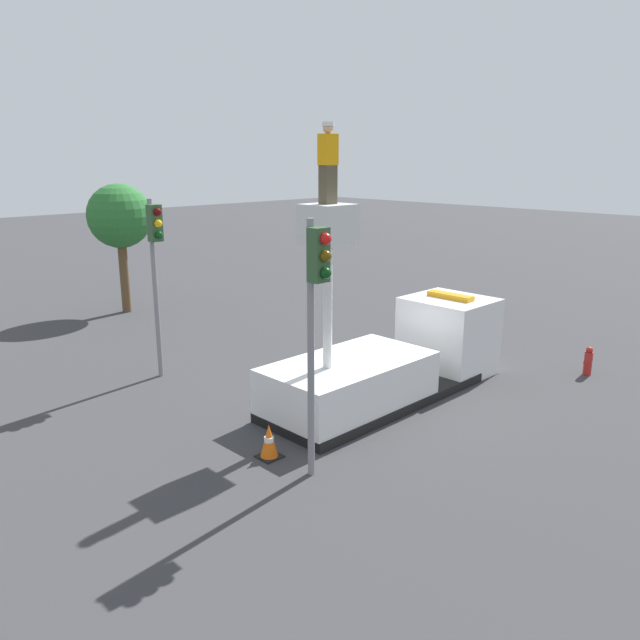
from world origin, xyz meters
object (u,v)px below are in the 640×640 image
object	(u,v)px
worker	(328,163)
traffic_cone_rear	(269,442)
traffic_light_pole	(316,300)
traffic_light_across	(156,253)
fire_hydrant	(588,361)
tree_left_bg	(120,217)
bucket_truck	(392,362)

from	to	relation	value
worker	traffic_cone_rear	world-z (taller)	worker
traffic_light_pole	worker	bearing A→B (deg)	40.42
traffic_light_across	traffic_cone_rear	world-z (taller)	traffic_light_across
fire_hydrant	tree_left_bg	world-z (taller)	tree_left_bg
traffic_light_across	tree_left_bg	size ratio (longest dim) A/B	0.98
traffic_cone_rear	bucket_truck	bearing A→B (deg)	6.11
tree_left_bg	fire_hydrant	bearing A→B (deg)	-70.30
bucket_truck	tree_left_bg	bearing A→B (deg)	92.70
traffic_light_across	traffic_light_pole	bearing A→B (deg)	-96.86
traffic_light_across	traffic_cone_rear	size ratio (longest dim) A/B	6.79
traffic_cone_rear	traffic_light_pole	bearing A→B (deg)	-83.69
tree_left_bg	bucket_truck	bearing A→B (deg)	-87.30
bucket_truck	traffic_cone_rear	world-z (taller)	bucket_truck
traffic_light_pole	traffic_light_across	size ratio (longest dim) A/B	1.01
traffic_light_across	fire_hydrant	world-z (taller)	traffic_light_across
fire_hydrant	tree_left_bg	bearing A→B (deg)	109.70
fire_hydrant	traffic_cone_rear	size ratio (longest dim) A/B	1.14
traffic_light_pole	traffic_cone_rear	xyz separation A→B (m)	(-0.14, 1.29, -3.28)
traffic_light_across	fire_hydrant	xyz separation A→B (m)	(8.99, -8.55, -3.20)
worker	fire_hydrant	bearing A→B (deg)	-21.45
traffic_light_pole	traffic_cone_rear	size ratio (longest dim) A/B	6.83
traffic_light_pole	traffic_light_across	distance (m)	7.35
traffic_light_pole	traffic_cone_rear	distance (m)	3.53
traffic_light_across	fire_hydrant	distance (m)	12.81
traffic_cone_rear	tree_left_bg	distance (m)	15.02
bucket_truck	fire_hydrant	distance (m)	6.13
traffic_cone_rear	tree_left_bg	bearing A→B (deg)	73.79
worker	traffic_light_across	world-z (taller)	worker
fire_hydrant	worker	bearing A→B (deg)	158.55
bucket_truck	traffic_cone_rear	xyz separation A→B (m)	(-4.72, -0.50, -0.55)
worker	traffic_light_across	size ratio (longest dim) A/B	0.34
traffic_light_pole	fire_hydrant	size ratio (longest dim) A/B	5.99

